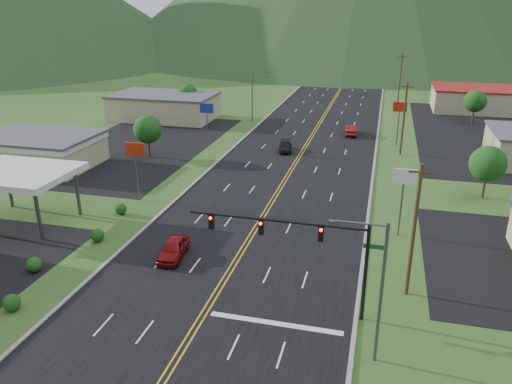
% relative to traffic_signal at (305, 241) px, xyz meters
% --- Properties ---
extents(traffic_signal, '(13.10, 0.43, 7.00)m').
position_rel_traffic_signal_xyz_m(traffic_signal, '(0.00, 0.00, 0.00)').
color(traffic_signal, black).
rests_on(traffic_signal, ground).
extents(streetlight_east, '(3.28, 0.25, 9.00)m').
position_rel_traffic_signal_xyz_m(streetlight_east, '(4.70, -4.00, -0.15)').
color(streetlight_east, '#59595E').
rests_on(streetlight_east, ground).
extents(streetlight_west, '(3.28, 0.25, 9.00)m').
position_rel_traffic_signal_xyz_m(streetlight_west, '(-18.16, 56.00, -0.15)').
color(streetlight_west, '#59595E').
rests_on(streetlight_west, ground).
extents(gas_canopy, '(10.00, 8.00, 5.30)m').
position_rel_traffic_signal_xyz_m(gas_canopy, '(-28.48, 8.00, -0.46)').
color(gas_canopy, white).
rests_on(gas_canopy, ground).
extents(building_west_mid, '(14.40, 10.40, 4.10)m').
position_rel_traffic_signal_xyz_m(building_west_mid, '(-38.48, 24.00, -3.06)').
color(building_west_mid, beige).
rests_on(building_west_mid, ground).
extents(building_west_far, '(18.40, 11.40, 4.50)m').
position_rel_traffic_signal_xyz_m(building_west_far, '(-34.48, 54.00, -3.07)').
color(building_west_far, beige).
rests_on(building_west_far, ground).
extents(building_east_far, '(16.40, 12.40, 4.50)m').
position_rel_traffic_signal_xyz_m(building_east_far, '(21.52, 76.00, -3.07)').
color(building_east_far, beige).
rests_on(building_east_far, ground).
extents(pole_sign_west_a, '(2.00, 0.18, 6.40)m').
position_rel_traffic_signal_xyz_m(pole_sign_west_a, '(-20.48, 16.00, -0.28)').
color(pole_sign_west_a, '#59595E').
rests_on(pole_sign_west_a, ground).
extents(pole_sign_west_b, '(2.00, 0.18, 6.40)m').
position_rel_traffic_signal_xyz_m(pole_sign_west_b, '(-20.48, 38.00, -0.28)').
color(pole_sign_west_b, '#59595E').
rests_on(pole_sign_west_b, ground).
extents(pole_sign_east_a, '(2.00, 0.18, 6.40)m').
position_rel_traffic_signal_xyz_m(pole_sign_east_a, '(6.52, 14.00, -0.28)').
color(pole_sign_east_a, '#59595E').
rests_on(pole_sign_east_a, ground).
extents(pole_sign_east_b, '(2.00, 0.18, 6.40)m').
position_rel_traffic_signal_xyz_m(pole_sign_east_b, '(6.52, 46.00, -0.28)').
color(pole_sign_east_b, '#59595E').
rests_on(pole_sign_east_b, ground).
extents(tree_west_a, '(3.84, 3.84, 5.82)m').
position_rel_traffic_signal_xyz_m(tree_west_a, '(-26.48, 31.00, -1.44)').
color(tree_west_a, '#382314').
rests_on(tree_west_a, ground).
extents(tree_west_b, '(3.84, 3.84, 5.82)m').
position_rel_traffic_signal_xyz_m(tree_west_b, '(-31.48, 58.00, -1.44)').
color(tree_west_b, '#382314').
rests_on(tree_west_b, ground).
extents(tree_east_a, '(3.84, 3.84, 5.82)m').
position_rel_traffic_signal_xyz_m(tree_east_a, '(15.52, 26.00, -1.44)').
color(tree_east_a, '#382314').
rests_on(tree_east_a, ground).
extents(tree_east_b, '(3.84, 3.84, 5.82)m').
position_rel_traffic_signal_xyz_m(tree_east_b, '(19.52, 64.00, -1.44)').
color(tree_east_b, '#382314').
rests_on(tree_east_b, ground).
extents(utility_pole_a, '(1.60, 0.28, 10.00)m').
position_rel_traffic_signal_xyz_m(utility_pole_a, '(7.02, 4.00, -0.20)').
color(utility_pole_a, '#382314').
rests_on(utility_pole_a, ground).
extents(utility_pole_b, '(1.60, 0.28, 10.00)m').
position_rel_traffic_signal_xyz_m(utility_pole_b, '(7.02, 41.00, -0.20)').
color(utility_pole_b, '#382314').
rests_on(utility_pole_b, ground).
extents(utility_pole_c, '(1.60, 0.28, 10.00)m').
position_rel_traffic_signal_xyz_m(utility_pole_c, '(7.02, 81.00, -0.20)').
color(utility_pole_c, '#382314').
rests_on(utility_pole_c, ground).
extents(utility_pole_d, '(1.60, 0.28, 10.00)m').
position_rel_traffic_signal_xyz_m(utility_pole_d, '(7.02, 121.00, -0.20)').
color(utility_pole_d, '#382314').
rests_on(utility_pole_d, ground).
extents(car_red_near, '(2.29, 4.73, 1.56)m').
position_rel_traffic_signal_xyz_m(car_red_near, '(-11.72, 4.93, -4.55)').
color(car_red_near, maroon).
rests_on(car_red_near, ground).
extents(car_dark_mid, '(2.54, 4.67, 1.29)m').
position_rel_traffic_signal_xyz_m(car_dark_mid, '(-8.90, 38.31, -4.69)').
color(car_dark_mid, black).
rests_on(car_dark_mid, ground).
extents(car_red_far, '(2.19, 5.06, 1.62)m').
position_rel_traffic_signal_xyz_m(car_red_far, '(-0.55, 50.23, -4.52)').
color(car_red_far, maroon).
rests_on(car_red_far, ground).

